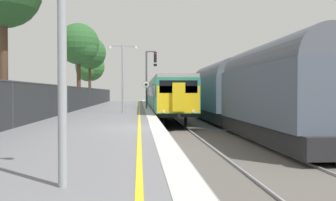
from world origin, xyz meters
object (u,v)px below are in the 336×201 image
object	(u,v)px
signal_gantry	(149,72)
background_tree_left	(89,68)
commuter_train_at_platform	(161,94)
platform_lamp_mid	(123,72)
speed_limit_sign	(146,91)
background_tree_centre	(90,54)
background_tree_back	(80,45)
freight_train_adjacent_track	(238,90)

from	to	relation	value
signal_gantry	background_tree_left	xyz separation A→B (m)	(-7.86, 15.93, 1.47)
commuter_train_at_platform	platform_lamp_mid	distance (m)	16.58
speed_limit_sign	platform_lamp_mid	world-z (taller)	platform_lamp_mid
platform_lamp_mid	background_tree_left	world-z (taller)	background_tree_left
commuter_train_at_platform	background_tree_centre	world-z (taller)	background_tree_centre
background_tree_centre	background_tree_left	bearing A→B (deg)	99.00
signal_gantry	speed_limit_sign	bearing A→B (deg)	-95.85
signal_gantry	platform_lamp_mid	world-z (taller)	signal_gantry
speed_limit_sign	background_tree_centre	distance (m)	16.27
platform_lamp_mid	background_tree_centre	world-z (taller)	background_tree_centre
background_tree_centre	background_tree_back	size ratio (longest dim) A/B	1.00
background_tree_left	background_tree_centre	distance (m)	5.54
commuter_train_at_platform	freight_train_adjacent_track	xyz separation A→B (m)	(4.00, -18.92, 0.35)
platform_lamp_mid	freight_train_adjacent_track	bearing A→B (deg)	-20.30
freight_train_adjacent_track	speed_limit_sign	world-z (taller)	freight_train_adjacent_track
background_tree_centre	commuter_train_at_platform	bearing A→B (deg)	-26.14
freight_train_adjacent_track	signal_gantry	size ratio (longest dim) A/B	4.54
platform_lamp_mid	signal_gantry	bearing A→B (deg)	77.56
background_tree_left	signal_gantry	bearing A→B (deg)	-63.74
signal_gantry	background_tree_left	world-z (taller)	background_tree_left
commuter_train_at_platform	signal_gantry	bearing A→B (deg)	-103.02
platform_lamp_mid	speed_limit_sign	bearing A→B (deg)	74.01
speed_limit_sign	background_tree_left	xyz separation A→B (m)	(-7.50, 19.39, 3.31)
signal_gantry	background_tree_centre	bearing A→B (deg)	123.45
freight_train_adjacent_track	background_tree_centre	size ratio (longest dim) A/B	2.97
commuter_train_at_platform	platform_lamp_mid	world-z (taller)	platform_lamp_mid
signal_gantry	background_tree_left	bearing A→B (deg)	116.26
speed_limit_sign	background_tree_left	world-z (taller)	background_tree_left
platform_lamp_mid	commuter_train_at_platform	bearing A→B (deg)	77.33
commuter_train_at_platform	background_tree_back	world-z (taller)	background_tree_back
background_tree_back	background_tree_centre	bearing A→B (deg)	90.69
platform_lamp_mid	background_tree_back	xyz separation A→B (m)	(-4.78, 11.33, 3.28)
commuter_train_at_platform	background_tree_back	distance (m)	10.84
signal_gantry	background_tree_back	world-z (taller)	background_tree_back
speed_limit_sign	background_tree_back	distance (m)	9.52
background_tree_left	background_tree_centre	world-z (taller)	background_tree_centre
freight_train_adjacent_track	background_tree_left	world-z (taller)	background_tree_left
speed_limit_sign	platform_lamp_mid	bearing A→B (deg)	-105.99
background_tree_back	platform_lamp_mid	bearing A→B (deg)	-67.11
signal_gantry	platform_lamp_mid	bearing A→B (deg)	-102.44
platform_lamp_mid	background_tree_centre	distance (m)	21.12
commuter_train_at_platform	platform_lamp_mid	xyz separation A→B (m)	(-3.62, -16.10, 1.64)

